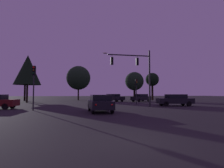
{
  "coord_description": "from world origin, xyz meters",
  "views": [
    {
      "loc": [
        -1.75,
        -5.87,
        1.63
      ],
      "look_at": [
        1.87,
        16.44,
        2.84
      ],
      "focal_mm": 28.25,
      "sensor_mm": 36.0,
      "label": 1
    }
  ],
  "objects_px": {
    "tree_right_cluster": "(134,81)",
    "tree_center_horizon": "(25,74)",
    "car_crossing_left": "(175,100)",
    "traffic_light_corner_left": "(34,79)",
    "traffic_light_corner_right": "(136,86)",
    "tree_behind_sign": "(28,70)",
    "car_nearside_lane": "(100,103)",
    "car_parked_lot": "(141,98)",
    "tree_lot_edge": "(152,80)",
    "traffic_signal_mast_arm": "(137,68)",
    "car_far_lane": "(114,98)",
    "tree_left_far": "(78,78)"
  },
  "relations": [
    {
      "from": "tree_right_cluster",
      "to": "tree_center_horizon",
      "type": "bearing_deg",
      "value": 178.08
    },
    {
      "from": "car_crossing_left",
      "to": "tree_right_cluster",
      "type": "xyz_separation_m",
      "value": [
        0.02,
        18.68,
        3.71
      ]
    },
    {
      "from": "traffic_light_corner_left",
      "to": "traffic_light_corner_right",
      "type": "relative_size",
      "value": 1.15
    },
    {
      "from": "tree_behind_sign",
      "to": "tree_center_horizon",
      "type": "bearing_deg",
      "value": 109.9
    },
    {
      "from": "car_nearside_lane",
      "to": "tree_center_horizon",
      "type": "relative_size",
      "value": 0.55
    },
    {
      "from": "car_parked_lot",
      "to": "tree_lot_edge",
      "type": "relative_size",
      "value": 0.67
    },
    {
      "from": "traffic_signal_mast_arm",
      "to": "car_parked_lot",
      "type": "bearing_deg",
      "value": 69.49
    },
    {
      "from": "car_nearside_lane",
      "to": "tree_right_cluster",
      "type": "bearing_deg",
      "value": 67.09
    },
    {
      "from": "traffic_signal_mast_arm",
      "to": "tree_behind_sign",
      "type": "bearing_deg",
      "value": 140.77
    },
    {
      "from": "car_far_lane",
      "to": "tree_center_horizon",
      "type": "xyz_separation_m",
      "value": [
        -18.71,
        5.9,
        5.03
      ]
    },
    {
      "from": "car_crossing_left",
      "to": "tree_right_cluster",
      "type": "height_order",
      "value": "tree_right_cluster"
    },
    {
      "from": "tree_lot_edge",
      "to": "tree_behind_sign",
      "type": "bearing_deg",
      "value": -164.74
    },
    {
      "from": "car_nearside_lane",
      "to": "car_far_lane",
      "type": "bearing_deg",
      "value": 76.89
    },
    {
      "from": "car_parked_lot",
      "to": "car_crossing_left",
      "type": "bearing_deg",
      "value": -87.29
    },
    {
      "from": "tree_right_cluster",
      "to": "car_crossing_left",
      "type": "bearing_deg",
      "value": -90.07
    },
    {
      "from": "traffic_light_corner_right",
      "to": "tree_lot_edge",
      "type": "bearing_deg",
      "value": 60.8
    },
    {
      "from": "traffic_light_corner_right",
      "to": "car_nearside_lane",
      "type": "height_order",
      "value": "traffic_light_corner_right"
    },
    {
      "from": "traffic_light_corner_right",
      "to": "car_parked_lot",
      "type": "relative_size",
      "value": 0.84
    },
    {
      "from": "car_far_lane",
      "to": "tree_lot_edge",
      "type": "distance_m",
      "value": 12.95
    },
    {
      "from": "traffic_light_corner_right",
      "to": "tree_lot_edge",
      "type": "distance_m",
      "value": 18.7
    },
    {
      "from": "tree_left_far",
      "to": "tree_center_horizon",
      "type": "height_order",
      "value": "tree_left_far"
    },
    {
      "from": "tree_left_far",
      "to": "tree_right_cluster",
      "type": "xyz_separation_m",
      "value": [
        13.15,
        -3.32,
        -0.91
      ]
    },
    {
      "from": "tree_behind_sign",
      "to": "tree_lot_edge",
      "type": "height_order",
      "value": "tree_behind_sign"
    },
    {
      "from": "traffic_light_corner_right",
      "to": "tree_lot_edge",
      "type": "height_order",
      "value": "tree_lot_edge"
    },
    {
      "from": "tree_behind_sign",
      "to": "tree_right_cluster",
      "type": "relative_size",
      "value": 1.28
    },
    {
      "from": "tree_lot_edge",
      "to": "car_far_lane",
      "type": "bearing_deg",
      "value": -150.92
    },
    {
      "from": "traffic_light_corner_right",
      "to": "car_nearside_lane",
      "type": "bearing_deg",
      "value": -123.39
    },
    {
      "from": "car_nearside_lane",
      "to": "tree_behind_sign",
      "type": "distance_m",
      "value": 22.25
    },
    {
      "from": "traffic_signal_mast_arm",
      "to": "tree_lot_edge",
      "type": "xyz_separation_m",
      "value": [
        10.37,
        20.71,
        0.32
      ]
    },
    {
      "from": "tree_right_cluster",
      "to": "tree_lot_edge",
      "type": "xyz_separation_m",
      "value": [
        4.82,
        0.88,
        0.49
      ]
    },
    {
      "from": "traffic_light_corner_left",
      "to": "car_crossing_left",
      "type": "xyz_separation_m",
      "value": [
        16.66,
        3.6,
        -2.26
      ]
    },
    {
      "from": "traffic_light_corner_left",
      "to": "tree_behind_sign",
      "type": "bearing_deg",
      "value": 108.43
    },
    {
      "from": "traffic_signal_mast_arm",
      "to": "car_far_lane",
      "type": "height_order",
      "value": "traffic_signal_mast_arm"
    },
    {
      "from": "traffic_light_corner_left",
      "to": "car_crossing_left",
      "type": "height_order",
      "value": "traffic_light_corner_left"
    },
    {
      "from": "car_crossing_left",
      "to": "tree_lot_edge",
      "type": "height_order",
      "value": "tree_lot_edge"
    },
    {
      "from": "traffic_signal_mast_arm",
      "to": "traffic_light_corner_right",
      "type": "height_order",
      "value": "traffic_signal_mast_arm"
    },
    {
      "from": "car_parked_lot",
      "to": "traffic_signal_mast_arm",
      "type": "bearing_deg",
      "value": -110.51
    },
    {
      "from": "car_far_lane",
      "to": "car_parked_lot",
      "type": "bearing_deg",
      "value": -15.83
    },
    {
      "from": "tree_behind_sign",
      "to": "tree_left_far",
      "type": "distance_m",
      "value": 13.15
    },
    {
      "from": "traffic_light_corner_left",
      "to": "tree_lot_edge",
      "type": "xyz_separation_m",
      "value": [
        21.5,
        23.16,
        1.94
      ]
    },
    {
      "from": "traffic_light_corner_right",
      "to": "car_parked_lot",
      "type": "height_order",
      "value": "traffic_light_corner_right"
    },
    {
      "from": "traffic_signal_mast_arm",
      "to": "car_crossing_left",
      "type": "xyz_separation_m",
      "value": [
        5.53,
        1.15,
        -3.88
      ]
    },
    {
      "from": "car_far_lane",
      "to": "traffic_signal_mast_arm",
      "type": "bearing_deg",
      "value": -88.72
    },
    {
      "from": "tree_center_horizon",
      "to": "car_far_lane",
      "type": "bearing_deg",
      "value": -17.49
    },
    {
      "from": "car_parked_lot",
      "to": "tree_right_cluster",
      "type": "xyz_separation_m",
      "value": [
        0.59,
        6.57,
        3.71
      ]
    },
    {
      "from": "tree_left_far",
      "to": "tree_right_cluster",
      "type": "relative_size",
      "value": 1.24
    },
    {
      "from": "traffic_light_corner_left",
      "to": "car_far_lane",
      "type": "relative_size",
      "value": 0.92
    },
    {
      "from": "traffic_light_corner_left",
      "to": "car_crossing_left",
      "type": "relative_size",
      "value": 0.91
    },
    {
      "from": "tree_behind_sign",
      "to": "traffic_signal_mast_arm",
      "type": "bearing_deg",
      "value": -39.23
    },
    {
      "from": "tree_behind_sign",
      "to": "car_far_lane",
      "type": "bearing_deg",
      "value": 4.82
    }
  ]
}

